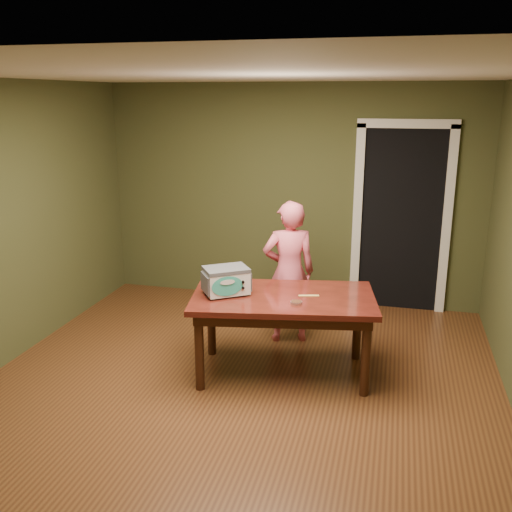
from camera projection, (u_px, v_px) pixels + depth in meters
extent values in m
plane|color=brown|center=(234.00, 395.00, 4.83)|extent=(5.00, 5.00, 0.00)
cube|color=#414525|center=(291.00, 195.00, 6.81)|extent=(4.50, 0.02, 2.60)
cube|color=#414525|center=(45.00, 413.00, 2.14)|extent=(4.50, 0.02, 2.60)
cube|color=white|center=(230.00, 74.00, 4.12)|extent=(4.50, 5.00, 0.02)
cube|color=black|center=(401.00, 216.00, 6.85)|extent=(0.90, 0.60, 2.10)
cube|color=black|center=(401.00, 221.00, 6.56)|extent=(0.90, 0.02, 2.10)
cube|color=white|center=(357.00, 219.00, 6.66)|extent=(0.10, 0.06, 2.20)
cube|color=white|center=(447.00, 224.00, 6.43)|extent=(0.10, 0.06, 2.20)
cube|color=white|center=(408.00, 124.00, 6.24)|extent=(1.10, 0.06, 0.10)
cube|color=#39120D|center=(283.00, 298.00, 5.02)|extent=(1.73, 1.16, 0.05)
cube|color=black|center=(283.00, 306.00, 5.05)|extent=(1.59, 1.02, 0.10)
cylinder|color=black|center=(199.00, 352.00, 4.84)|extent=(0.08, 0.08, 0.70)
cylinder|color=black|center=(211.00, 320.00, 5.51)|extent=(0.08, 0.08, 0.70)
cylinder|color=black|center=(366.00, 357.00, 4.74)|extent=(0.08, 0.08, 0.70)
cylinder|color=black|center=(357.00, 324.00, 5.41)|extent=(0.08, 0.08, 0.70)
cylinder|color=#4C4F54|center=(213.00, 299.00, 4.91)|extent=(0.03, 0.03, 0.02)
cylinder|color=#4C4F54|center=(207.00, 292.00, 5.09)|extent=(0.03, 0.03, 0.02)
cylinder|color=#4C4F54|center=(246.00, 295.00, 5.01)|extent=(0.03, 0.03, 0.02)
cylinder|color=#4C4F54|center=(239.00, 288.00, 5.19)|extent=(0.03, 0.03, 0.02)
cube|color=white|center=(226.00, 281.00, 5.02)|extent=(0.45, 0.42, 0.21)
cube|color=#4C4F54|center=(226.00, 269.00, 4.99)|extent=(0.46, 0.43, 0.03)
cube|color=#4C4F54|center=(205.00, 284.00, 4.96)|extent=(0.15, 0.20, 0.16)
cube|color=#4C4F54|center=(247.00, 279.00, 5.08)|extent=(0.15, 0.20, 0.16)
ellipsoid|color=teal|center=(227.00, 286.00, 4.89)|extent=(0.23, 0.16, 0.18)
cylinder|color=black|center=(243.00, 282.00, 4.93)|extent=(0.03, 0.02, 0.03)
cylinder|color=black|center=(243.00, 288.00, 4.94)|extent=(0.02, 0.02, 0.02)
cylinder|color=silver|center=(296.00, 303.00, 4.82)|extent=(0.10, 0.10, 0.02)
cylinder|color=#4C2B19|center=(296.00, 302.00, 4.82)|extent=(0.09, 0.09, 0.01)
cube|color=#FAD76C|center=(309.00, 296.00, 5.00)|extent=(0.18, 0.07, 0.01)
imported|color=#EA6076|center=(289.00, 272.00, 5.75)|extent=(0.62, 0.50, 1.46)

